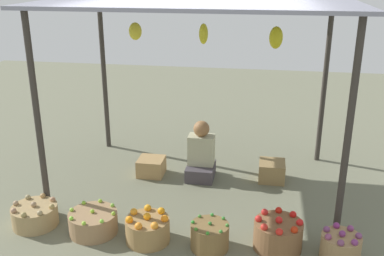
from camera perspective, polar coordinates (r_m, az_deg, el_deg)
The scene contains 11 objects.
ground_plane at distance 5.85m, azimuth 0.88°, elevation -6.99°, with size 14.00×14.00×0.00m, color #6D6E58.
market_stall_structure at distance 5.25m, azimuth 1.03°, elevation 14.26°, with size 3.47×2.33×2.30m.
vendor_person at distance 5.89m, azimuth 1.20°, elevation -3.61°, with size 0.36×0.44×0.78m.
basket_potatoes at distance 5.21m, azimuth -19.44°, elevation -10.46°, with size 0.49×0.49×0.28m.
basket_limes at distance 4.91m, azimuth -12.51°, elevation -11.67°, with size 0.51×0.51×0.27m.
basket_oranges at distance 4.68m, azimuth -5.70°, elevation -12.73°, with size 0.45×0.45×0.32m.
basket_green_chilies at distance 4.56m, azimuth 2.28°, elevation -13.63°, with size 0.38×0.38×0.30m.
basket_red_tomatoes at distance 4.62m, azimuth 10.93°, elevation -13.23°, with size 0.48×0.48×0.35m.
basket_purple_onions at distance 4.61m, azimuth 18.46°, elevation -14.25°, with size 0.38×0.38×0.32m.
wooden_crate_near_vendor at distance 6.05m, azimuth -5.23°, elevation -4.93°, with size 0.34×0.34×0.23m, color #A98552.
wooden_crate_stacked_rear at distance 5.97m, azimuth 10.16°, elevation -5.43°, with size 0.33×0.35×0.25m, color olive.
Camera 1 is at (0.78, -5.16, 2.65)m, focal length 41.70 mm.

